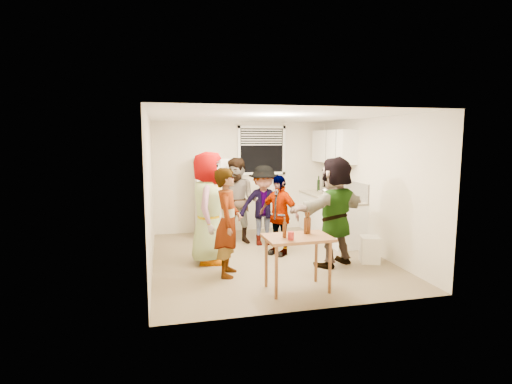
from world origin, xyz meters
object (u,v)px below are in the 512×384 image
object	(u,v)px
refrigerator	(212,197)
guest_stripe	(228,275)
serving_table	(297,290)
red_cup	(291,240)
beer_bottle_table	(284,237)
guest_back_left	(239,243)
guest_orange	(334,265)
blue_cup	(333,202)
guest_black	(278,254)
guest_back_right	(263,244)
kettle	(326,195)
guest_grey	(209,262)
wine_bottle	(318,191)
trash_bin	(370,248)
beer_bottle_counter	(335,199)

from	to	relation	value
refrigerator	guest_stripe	xyz separation A→B (m)	(-0.09, -2.61, -0.85)
serving_table	red_cup	world-z (taller)	red_cup
beer_bottle_table	guest_back_left	distance (m)	2.83
guest_orange	serving_table	bearing A→B (deg)	17.93
blue_cup	guest_black	size ratio (longest dim) A/B	0.09
blue_cup	guest_back_right	bearing A→B (deg)	159.83
guest_back_right	guest_black	size ratio (longest dim) A/B	1.09
kettle	beer_bottle_table	bearing A→B (deg)	-125.94
kettle	serving_table	xyz separation A→B (m)	(-1.64, -2.86, -0.90)
guest_grey	beer_bottle_table	bearing A→B (deg)	-135.87
blue_cup	guest_black	distance (m)	1.51
guest_stripe	guest_orange	size ratio (longest dim) A/B	0.92
guest_back_left	guest_stripe	bearing A→B (deg)	-78.32
guest_grey	guest_stripe	size ratio (longest dim) A/B	1.13
wine_bottle	kettle	bearing A→B (deg)	-98.76
guest_stripe	guest_orange	bearing A→B (deg)	-71.29
kettle	serving_table	size ratio (longest dim) A/B	0.28
kettle	trash_bin	bearing A→B (deg)	-93.60
serving_table	beer_bottle_table	world-z (taller)	beer_bottle_table
beer_bottle_counter	guest_black	distance (m)	1.71
guest_back_left	guest_orange	distance (m)	2.20
serving_table	guest_stripe	xyz separation A→B (m)	(-0.85, 0.84, 0.00)
trash_bin	guest_stripe	distance (m)	2.49
beer_bottle_counter	red_cup	distance (m)	3.01
guest_black	guest_orange	xyz separation A→B (m)	(0.73, -0.81, 0.00)
trash_bin	guest_grey	xyz separation A→B (m)	(-2.69, 0.67, -0.25)
serving_table	guest_back_right	bearing A→B (deg)	86.53
kettle	blue_cup	distance (m)	0.89
refrigerator	serving_table	xyz separation A→B (m)	(0.76, -3.45, -0.85)
beer_bottle_counter	guest_back_left	world-z (taller)	beer_bottle_counter
beer_bottle_table	red_cup	size ratio (longest dim) A/B	1.84
blue_cup	guest_grey	distance (m)	2.68
serving_table	guest_orange	bearing A→B (deg)	43.54
blue_cup	guest_stripe	world-z (taller)	blue_cup
refrigerator	guest_black	size ratio (longest dim) A/B	1.16
trash_bin	guest_orange	bearing A→B (deg)	177.85
guest_stripe	guest_black	xyz separation A→B (m)	(1.09, 0.90, 0.00)
beer_bottle_table	kettle	bearing A→B (deg)	57.38
trash_bin	guest_back_right	world-z (taller)	trash_bin
serving_table	refrigerator	bearing A→B (deg)	102.36
beer_bottle_table	guest_orange	xyz separation A→B (m)	(1.18, 0.95, -0.77)
beer_bottle_counter	guest_black	size ratio (longest dim) A/B	0.17
guest_back_right	guest_black	bearing A→B (deg)	-78.35
wine_bottle	guest_orange	size ratio (longest dim) A/B	0.15
kettle	blue_cup	size ratio (longest dim) A/B	1.89
beer_bottle_table	guest_stripe	size ratio (longest dim) A/B	0.12
serving_table	guest_back_left	world-z (taller)	serving_table
beer_bottle_counter	blue_cup	world-z (taller)	beer_bottle_counter
beer_bottle_table	guest_black	distance (m)	1.97
serving_table	guest_stripe	bearing A→B (deg)	135.20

